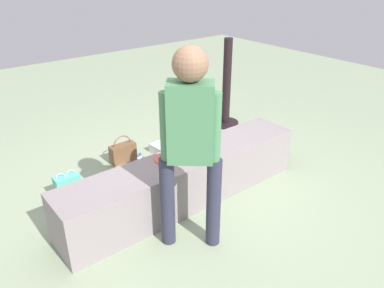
{
  "coord_description": "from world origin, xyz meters",
  "views": [
    {
      "loc": [
        -1.81,
        -2.37,
        2.08
      ],
      "look_at": [
        -0.11,
        -0.23,
        0.72
      ],
      "focal_mm": 35.52,
      "sensor_mm": 36.0,
      "label": 1
    }
  ],
  "objects": [
    {
      "name": "concrete_ledge",
      "position": [
        0.0,
        0.0,
        0.24
      ],
      "size": [
        2.42,
        0.44,
        0.47
      ],
      "primitive_type": "cube",
      "color": "gray",
      "rests_on": "ground_plane"
    },
    {
      "name": "water_bottle_far_side",
      "position": [
        1.08,
        0.61,
        0.08
      ],
      "size": [
        0.06,
        0.06,
        0.18
      ],
      "color": "silver",
      "rests_on": "ground_plane"
    },
    {
      "name": "adult_standing",
      "position": [
        -0.32,
        -0.47,
        0.95
      ],
      "size": [
        0.38,
        0.36,
        1.58
      ],
      "color": "#2C2C41",
      "rests_on": "ground_plane"
    },
    {
      "name": "gift_bag",
      "position": [
        -0.85,
        0.71,
        0.13
      ],
      "size": [
        0.23,
        0.12,
        0.3
      ],
      "color": "#59C6B2",
      "rests_on": "ground_plane"
    },
    {
      "name": "cake_box_white",
      "position": [
        0.43,
        0.91,
        0.05
      ],
      "size": [
        0.32,
        0.35,
        0.11
      ],
      "primitive_type": "cube",
      "rotation": [
        0.0,
        0.0,
        0.08
      ],
      "color": "white",
      "rests_on": "ground_plane"
    },
    {
      "name": "railing_post",
      "position": [
        1.53,
        1.1,
        0.44
      ],
      "size": [
        0.36,
        0.36,
        1.17
      ],
      "color": "black",
      "rests_on": "ground_plane"
    },
    {
      "name": "cake_plate",
      "position": [
        -0.16,
        0.07,
        0.49
      ],
      "size": [
        0.22,
        0.22,
        0.07
      ],
      "color": "#E0594C",
      "rests_on": "concrete_ledge"
    },
    {
      "name": "water_bottle_near_gift",
      "position": [
        -0.05,
        0.72,
        0.1
      ],
      "size": [
        0.07,
        0.07,
        0.23
      ],
      "color": "silver",
      "rests_on": "ground_plane"
    },
    {
      "name": "child_seated",
      "position": [
        0.1,
        -0.0,
        0.69
      ],
      "size": [
        0.28,
        0.32,
        0.48
      ],
      "color": "navy",
      "rests_on": "concrete_ledge"
    },
    {
      "name": "handbag_brown_canvas",
      "position": [
        -0.08,
        1.04,
        0.11
      ],
      "size": [
        0.29,
        0.12,
        0.32
      ],
      "color": "brown",
      "rests_on": "ground_plane"
    },
    {
      "name": "ground_plane",
      "position": [
        0.0,
        0.0,
        0.0
      ],
      "size": [
        12.0,
        12.0,
        0.0
      ],
      "primitive_type": "plane",
      "color": "#92A482"
    },
    {
      "name": "handbag_black_leather",
      "position": [
        0.24,
        0.51,
        0.1
      ],
      "size": [
        0.3,
        0.1,
        0.29
      ],
      "color": "black",
      "rests_on": "ground_plane"
    }
  ]
}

